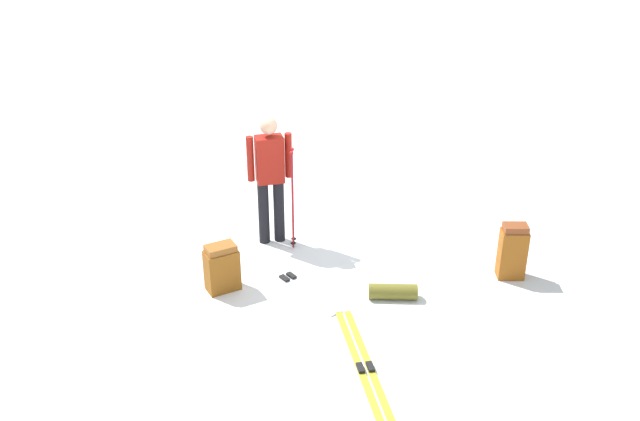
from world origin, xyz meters
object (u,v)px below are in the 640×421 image
Objects in this scene: ski_poles_planted_near at (293,194)px; sleeping_mat_rolled at (393,292)px; backpack_large_dark at (222,268)px; ski_pair_far at (288,278)px; backpack_bright at (512,252)px; skier_standing at (270,174)px; ski_pair_near at (365,369)px.

sleeping_mat_rolled is at bearing 61.65° from ski_poles_planted_near.
backpack_large_dark is 1.05× the size of sleeping_mat_rolled.
ski_pair_far is at bearing 15.68° from ski_poles_planted_near.
ski_pair_far is 2.96× the size of sleeping_mat_rolled.
sleeping_mat_rolled is (0.90, -1.22, -0.25)m from backpack_bright.
backpack_bright is (-0.90, 2.50, 0.33)m from ski_pair_far.
ski_poles_planted_near is 1.83m from sleeping_mat_rolled.
skier_standing is at bearing -114.79° from sleeping_mat_rolled.
backpack_bright is 2.75m from ski_poles_planted_near.
ski_poles_planted_near is (-0.81, -0.23, 0.72)m from ski_pair_far.
backpack_bright is at bearing 109.81° from ski_pair_far.
skier_standing reaches higher than sleeping_mat_rolled.
backpack_large_dark is 0.44× the size of ski_poles_planted_near.
skier_standing is 1.43m from backpack_large_dark.
ski_pair_near is at bearing -28.07° from backpack_bright.
ski_pair_far is (0.83, 0.53, -0.94)m from skier_standing.
backpack_bright is 1.26× the size of sleeping_mat_rolled.
ski_pair_near is at bearing 1.45° from sleeping_mat_rolled.
ski_pair_near is 1.37× the size of ski_poles_planted_near.
ski_pair_near is 2.73m from ski_poles_planted_near.
ski_pair_near is 1.33m from sleeping_mat_rolled.
ski_poles_planted_near is (0.02, 0.31, -0.22)m from skier_standing.
backpack_large_dark reaches higher than ski_pair_near.
ski_pair_near is at bearing 65.32° from backpack_large_dark.
ski_pair_far is 2.81× the size of backpack_large_dark.
sleeping_mat_rolled is (0.83, 1.81, -0.86)m from skier_standing.
skier_standing reaches higher than ski_pair_far.
backpack_bright is at bearing 91.93° from ski_poles_planted_near.
skier_standing is 1.36m from ski_pair_far.
backpack_bright reaches higher than sleeping_mat_rolled.
ski_pair_far is 1.28m from sleeping_mat_rolled.
ski_pair_far is at bearing -90.15° from sleeping_mat_rolled.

